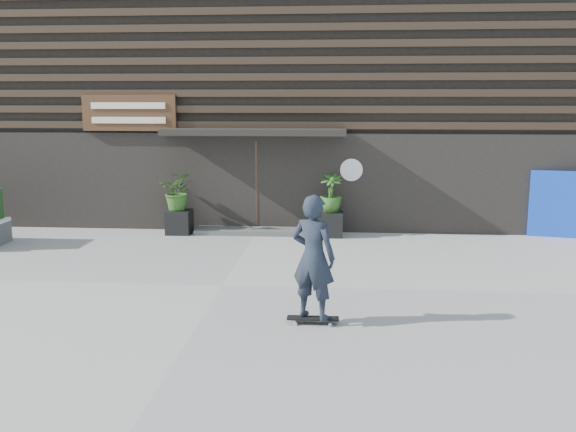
# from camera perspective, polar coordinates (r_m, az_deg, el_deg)

# --- Properties ---
(ground) EXTENTS (80.00, 80.00, 0.00)m
(ground) POSITION_cam_1_polar(r_m,az_deg,el_deg) (11.52, -5.98, -6.30)
(ground) COLOR #9C9894
(ground) RESTS_ON ground
(entrance_step) EXTENTS (3.00, 0.80, 0.12)m
(entrance_step) POSITION_cam_1_polar(r_m,az_deg,el_deg) (15.92, -2.98, -1.35)
(entrance_step) COLOR #494947
(entrance_step) RESTS_ON ground
(planter_pot_left) EXTENTS (0.60, 0.60, 0.60)m
(planter_pot_left) POSITION_cam_1_polar(r_m,az_deg,el_deg) (16.03, -9.83, -0.52)
(planter_pot_left) COLOR black
(planter_pot_left) RESTS_ON ground
(bamboo_left) EXTENTS (0.86, 0.75, 0.96)m
(bamboo_left) POSITION_cam_1_polar(r_m,az_deg,el_deg) (15.91, -9.92, 2.23)
(bamboo_left) COLOR #2D591E
(bamboo_left) RESTS_ON planter_pot_left
(planter_pot_right) EXTENTS (0.60, 0.60, 0.60)m
(planter_pot_right) POSITION_cam_1_polar(r_m,az_deg,el_deg) (15.54, 3.87, -0.74)
(planter_pot_right) COLOR black
(planter_pot_right) RESTS_ON ground
(bamboo_right) EXTENTS (0.54, 0.54, 0.96)m
(bamboo_right) POSITION_cam_1_polar(r_m,az_deg,el_deg) (15.41, 3.91, 2.10)
(bamboo_right) COLOR #2D591E
(bamboo_right) RESTS_ON planter_pot_right
(blue_tarp) EXTENTS (1.73, 0.45, 1.63)m
(blue_tarp) POSITION_cam_1_polar(r_m,az_deg,el_deg) (16.70, 23.98, 0.95)
(blue_tarp) COLOR #0D36B5
(blue_tarp) RESTS_ON ground
(building) EXTENTS (18.00, 11.00, 8.00)m
(building) POSITION_cam_1_polar(r_m,az_deg,el_deg) (20.92, -1.13, 12.31)
(building) COLOR black
(building) RESTS_ON ground
(skateboarder) EXTENTS (0.80, 0.68, 1.97)m
(skateboarder) POSITION_cam_1_polar(r_m,az_deg,el_deg) (9.29, 2.32, -3.78)
(skateboarder) COLOR black
(skateboarder) RESTS_ON ground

